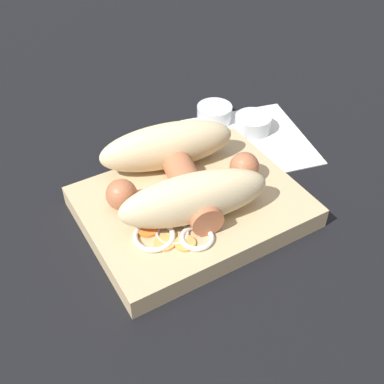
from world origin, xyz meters
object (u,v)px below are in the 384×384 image
food_tray (192,207)px  condiment_cup_near (253,125)px  bread_roll (180,170)px  sausage (185,180)px  condiment_cup_far (214,114)px

food_tray → condiment_cup_near: size_ratio=4.73×
bread_roll → condiment_cup_near: (0.16, 0.08, -0.04)m
sausage → condiment_cup_near: sausage is taller
condiment_cup_near → condiment_cup_far: 0.06m
sausage → condiment_cup_near: 0.19m
sausage → condiment_cup_far: 0.19m
condiment_cup_near → condiment_cup_far: same height
condiment_cup_far → sausage: bearing=-132.8°
bread_roll → condiment_cup_far: bearing=45.2°
bread_roll → condiment_cup_far: 0.19m
bread_roll → condiment_cup_far: (0.13, 0.13, -0.04)m
sausage → condiment_cup_near: bearing=29.0°
food_tray → sausage: sausage is taller
food_tray → bread_roll: bearing=99.6°
food_tray → condiment_cup_near: 0.19m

